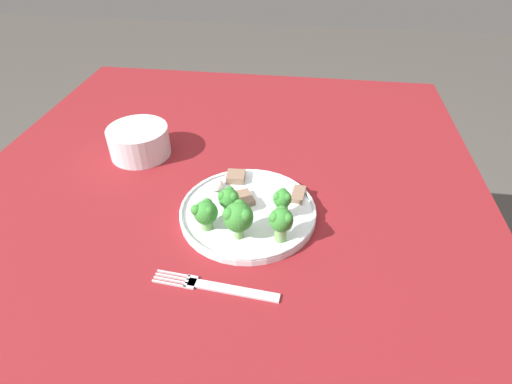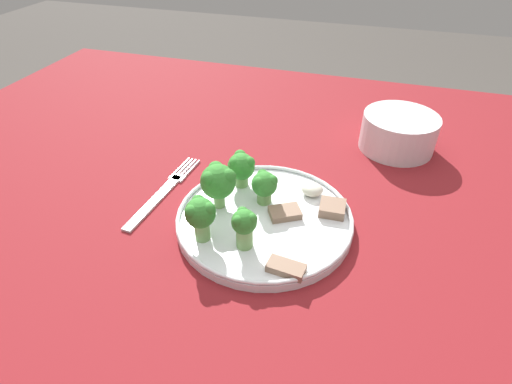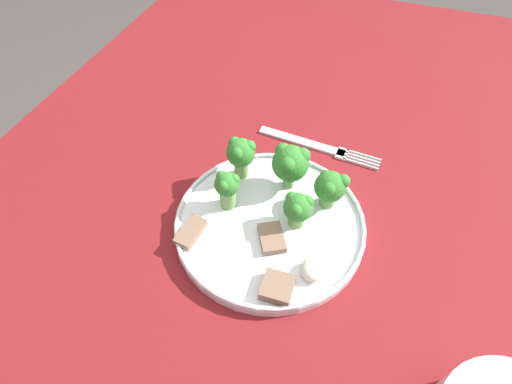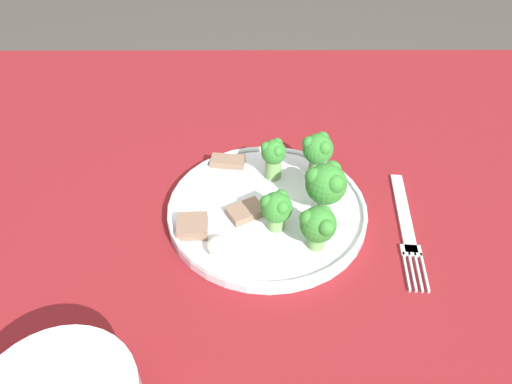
{
  "view_description": "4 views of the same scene",
  "coord_description": "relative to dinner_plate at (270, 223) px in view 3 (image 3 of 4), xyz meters",
  "views": [
    {
      "loc": [
        -0.51,
        -0.15,
        1.25
      ],
      "look_at": [
        0.04,
        -0.08,
        0.81
      ],
      "focal_mm": 28.0,
      "sensor_mm": 36.0,
      "label": 1
    },
    {
      "loc": [
        0.15,
        -0.47,
        1.14
      ],
      "look_at": [
        0.01,
        -0.04,
        0.8
      ],
      "focal_mm": 28.0,
      "sensor_mm": 36.0,
      "label": 2
    },
    {
      "loc": [
        0.33,
        0.02,
        1.2
      ],
      "look_at": [
        0.01,
        -0.09,
        0.79
      ],
      "focal_mm": 28.0,
      "sensor_mm": 36.0,
      "label": 3
    },
    {
      "loc": [
        0.05,
        0.39,
        1.2
      ],
      "look_at": [
        0.05,
        -0.06,
        0.8
      ],
      "focal_mm": 35.0,
      "sensor_mm": 36.0,
      "label": 4
    }
  ],
  "objects": [
    {
      "name": "meat_slice_front_slice",
      "position": [
        0.03,
        0.01,
        0.01
      ],
      "size": [
        0.05,
        0.05,
        0.01
      ],
      "color": "#846651",
      "rests_on": "dinner_plate"
    },
    {
      "name": "broccoli_floret_center_back",
      "position": [
        -0.01,
        0.03,
        0.03
      ],
      "size": [
        0.04,
        0.04,
        0.05
      ],
      "color": "#709E56",
      "rests_on": "dinner_plate"
    },
    {
      "name": "sauce_dollop",
      "position": [
        0.05,
        0.07,
        0.01
      ],
      "size": [
        0.03,
        0.03,
        0.02
      ],
      "color": "silver",
      "rests_on": "dinner_plate"
    },
    {
      "name": "dinner_plate",
      "position": [
        0.0,
        0.0,
        0.0
      ],
      "size": [
        0.25,
        0.25,
        0.02
      ],
      "color": "white",
      "rests_on": "table"
    },
    {
      "name": "broccoli_floret_center_left",
      "position": [
        -0.07,
        0.0,
        0.05
      ],
      "size": [
        0.05,
        0.05,
        0.07
      ],
      "color": "#709E56",
      "rests_on": "dinner_plate"
    },
    {
      "name": "meat_slice_middle_slice",
      "position": [
        0.05,
        -0.09,
        0.01
      ],
      "size": [
        0.05,
        0.03,
        0.01
      ],
      "color": "#846651",
      "rests_on": "dinner_plate"
    },
    {
      "name": "broccoli_floret_back_left",
      "position": [
        -0.01,
        -0.06,
        0.04
      ],
      "size": [
        0.03,
        0.03,
        0.06
      ],
      "color": "#709E56",
      "rests_on": "dinner_plate"
    },
    {
      "name": "broccoli_floret_near_rim_left",
      "position": [
        -0.07,
        -0.07,
        0.04
      ],
      "size": [
        0.04,
        0.04,
        0.06
      ],
      "color": "#709E56",
      "rests_on": "dinner_plate"
    },
    {
      "name": "fork",
      "position": [
        -0.17,
        0.02,
        -0.01
      ],
      "size": [
        0.04,
        0.2,
        0.0
      ],
      "color": "silver",
      "rests_on": "table"
    },
    {
      "name": "meat_slice_rear_slice",
      "position": [
        0.09,
        0.04,
        0.01
      ],
      "size": [
        0.04,
        0.04,
        0.01
      ],
      "color": "#846651",
      "rests_on": "dinner_plate"
    },
    {
      "name": "table",
      "position": [
        -0.03,
        0.06,
        -0.1
      ],
      "size": [
        1.4,
        1.06,
        0.76
      ],
      "color": "maroon",
      "rests_on": "ground_plane"
    },
    {
      "name": "ground_plane",
      "position": [
        -0.03,
        0.06,
        -0.77
      ],
      "size": [
        8.0,
        8.0,
        0.0
      ],
      "primitive_type": "plane",
      "color": "#4C4742"
    },
    {
      "name": "broccoli_floret_front_left",
      "position": [
        -0.06,
        0.07,
        0.04
      ],
      "size": [
        0.04,
        0.04,
        0.06
      ],
      "color": "#709E56",
      "rests_on": "dinner_plate"
    }
  ]
}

